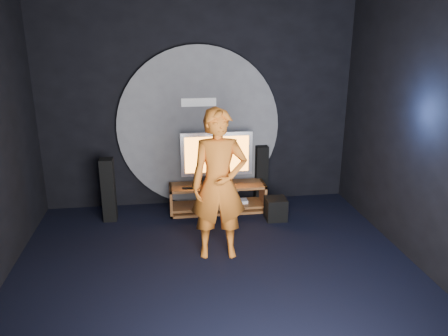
# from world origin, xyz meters

# --- Properties ---
(floor) EXTENTS (5.00, 5.00, 0.00)m
(floor) POSITION_xyz_m (0.00, 0.00, 0.00)
(floor) COLOR black
(floor) RESTS_ON ground
(back_wall) EXTENTS (5.00, 0.04, 3.50)m
(back_wall) POSITION_xyz_m (0.00, 2.50, 1.75)
(back_wall) COLOR black
(back_wall) RESTS_ON ground
(front_wall) EXTENTS (5.00, 0.04, 3.50)m
(front_wall) POSITION_xyz_m (0.00, -2.50, 1.75)
(front_wall) COLOR black
(front_wall) RESTS_ON ground
(right_wall) EXTENTS (0.04, 5.00, 3.50)m
(right_wall) POSITION_xyz_m (2.50, 0.00, 1.75)
(right_wall) COLOR black
(right_wall) RESTS_ON ground
(wall_disc_panel) EXTENTS (2.60, 0.11, 2.60)m
(wall_disc_panel) POSITION_xyz_m (0.00, 2.44, 1.30)
(wall_disc_panel) COLOR #515156
(wall_disc_panel) RESTS_ON ground
(media_console) EXTENTS (1.53, 0.45, 0.45)m
(media_console) POSITION_xyz_m (0.25, 2.05, 0.19)
(media_console) COLOR #98552F
(media_console) RESTS_ON ground
(tv) EXTENTS (1.13, 0.22, 0.84)m
(tv) POSITION_xyz_m (0.25, 2.12, 0.91)
(tv) COLOR silver
(tv) RESTS_ON media_console
(center_speaker) EXTENTS (0.40, 0.15, 0.15)m
(center_speaker) POSITION_xyz_m (0.25, 1.96, 0.53)
(center_speaker) COLOR black
(center_speaker) RESTS_ON media_console
(remote) EXTENTS (0.18, 0.05, 0.02)m
(remote) POSITION_xyz_m (-0.23, 1.93, 0.46)
(remote) COLOR black
(remote) RESTS_ON media_console
(tower_speaker_left) EXTENTS (0.20, 0.22, 0.98)m
(tower_speaker_left) POSITION_xyz_m (-1.44, 1.94, 0.49)
(tower_speaker_left) COLOR black
(tower_speaker_left) RESTS_ON ground
(tower_speaker_right) EXTENTS (0.20, 0.22, 0.98)m
(tower_speaker_right) POSITION_xyz_m (1.03, 2.35, 0.49)
(tower_speaker_right) COLOR black
(tower_speaker_right) RESTS_ON ground
(subwoofer) EXTENTS (0.31, 0.31, 0.34)m
(subwoofer) POSITION_xyz_m (1.10, 1.60, 0.17)
(subwoofer) COLOR black
(subwoofer) RESTS_ON ground
(player) EXTENTS (0.73, 0.50, 1.94)m
(player) POSITION_xyz_m (0.09, 0.63, 0.97)
(player) COLOR #C8611B
(player) RESTS_ON ground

